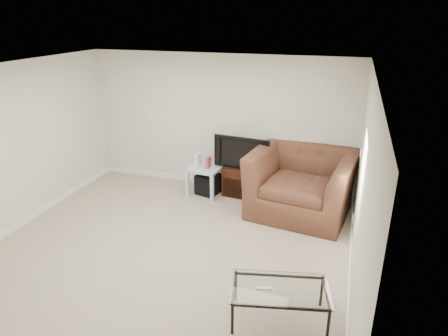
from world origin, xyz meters
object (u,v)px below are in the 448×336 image
(tv_stand, at_px, (243,180))
(subwoofer, at_px, (208,184))
(recliner, at_px, (302,173))
(television, at_px, (243,151))
(side_table, at_px, (206,180))
(coffee_table, at_px, (279,304))

(tv_stand, relative_size, subwoofer, 1.81)
(tv_stand, relative_size, recliner, 0.41)
(subwoofer, height_order, recliner, recliner)
(television, bearing_deg, side_table, -162.94)
(tv_stand, height_order, subwoofer, tv_stand)
(recliner, bearing_deg, coffee_table, -79.28)
(coffee_table, bearing_deg, recliner, 92.80)
(side_table, relative_size, recliner, 0.34)
(side_table, bearing_deg, recliner, -6.90)
(television, xyz_separation_m, subwoofer, (-0.63, -0.12, -0.66))
(subwoofer, relative_size, coffee_table, 0.35)
(tv_stand, height_order, coffee_table, tv_stand)
(television, height_order, recliner, recliner)
(tv_stand, height_order, recliner, recliner)
(tv_stand, distance_m, coffee_table, 3.24)
(subwoofer, relative_size, recliner, 0.23)
(tv_stand, bearing_deg, recliner, -14.44)
(coffee_table, bearing_deg, side_table, 123.69)
(television, bearing_deg, subwoofer, -163.89)
(tv_stand, bearing_deg, coffee_table, -63.15)
(tv_stand, relative_size, side_table, 1.22)
(recliner, xyz_separation_m, coffee_table, (0.13, -2.62, -0.50))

